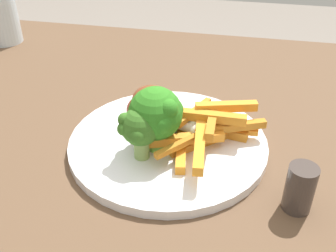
{
  "coord_description": "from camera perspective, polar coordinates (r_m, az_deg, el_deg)",
  "views": [
    {
      "loc": [
        -0.12,
        0.45,
        1.01
      ],
      "look_at": [
        -0.04,
        0.06,
        0.74
      ],
      "focal_mm": 42.72,
      "sensor_mm": 36.0,
      "label": 1
    }
  ],
  "objects": [
    {
      "name": "chicken_drumstick_far",
      "position": [
        0.53,
        -1.68,
        3.11
      ],
      "size": [
        0.11,
        0.09,
        0.04
      ],
      "color": "#592212",
      "rests_on": "dinner_plate"
    },
    {
      "name": "chicken_drumstick_near",
      "position": [
        0.51,
        -1.91,
        1.83
      ],
      "size": [
        0.12,
        0.08,
        0.04
      ],
      "color": "#551810",
      "rests_on": "dinner_plate"
    },
    {
      "name": "water_glass",
      "position": [
        0.86,
        -22.9,
        14.38
      ],
      "size": [
        0.07,
        0.07,
        0.11
      ],
      "primitive_type": "cylinder",
      "color": "silver",
      "rests_on": "dining_table"
    },
    {
      "name": "broccoli_floret_front",
      "position": [
        0.45,
        -4.17,
        -0.13
      ],
      "size": [
        0.05,
        0.05,
        0.07
      ],
      "color": "#8EB15D",
      "rests_on": "dinner_plate"
    },
    {
      "name": "carrot_fries_pile",
      "position": [
        0.49,
        5.2,
        -0.62
      ],
      "size": [
        0.14,
        0.16,
        0.04
      ],
      "color": "orange",
      "rests_on": "dinner_plate"
    },
    {
      "name": "dining_table",
      "position": [
        0.62,
        -2.53,
        -7.52
      ],
      "size": [
        1.14,
        0.69,
        0.71
      ],
      "color": "brown",
      "rests_on": "ground_plane"
    },
    {
      "name": "broccoli_floret_middle",
      "position": [
        0.46,
        -1.67,
        1.97
      ],
      "size": [
        0.07,
        0.07,
        0.08
      ],
      "color": "#79BD47",
      "rests_on": "dinner_plate"
    },
    {
      "name": "dinner_plate",
      "position": [
        0.5,
        0.0,
        -2.46
      ],
      "size": [
        0.25,
        0.25,
        0.01
      ],
      "primitive_type": "cylinder",
      "color": "white",
      "rests_on": "dining_table"
    },
    {
      "name": "pepper_shaker",
      "position": [
        0.43,
        18.29,
        -8.44
      ],
      "size": [
        0.03,
        0.03,
        0.05
      ],
      "primitive_type": "cylinder",
      "color": "#423833",
      "rests_on": "dining_table"
    }
  ]
}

